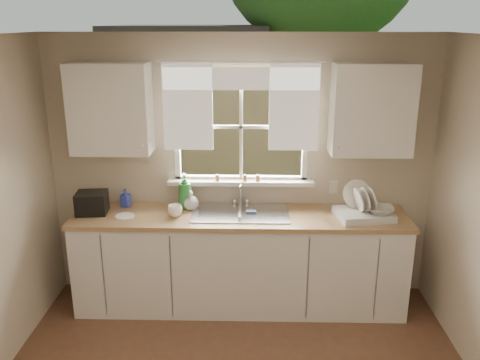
{
  "coord_description": "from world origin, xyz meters",
  "views": [
    {
      "loc": [
        0.1,
        -2.61,
        2.59
      ],
      "look_at": [
        0.0,
        1.65,
        1.25
      ],
      "focal_mm": 38.0,
      "sensor_mm": 36.0,
      "label": 1
    }
  ],
  "objects_px": {
    "soap_bottle_a": "(185,191)",
    "dish_rack": "(364,211)",
    "cup": "(175,211)",
    "black_appliance": "(92,203)"
  },
  "relations": [
    {
      "from": "soap_bottle_a",
      "to": "black_appliance",
      "type": "bearing_deg",
      "value": 170.55
    },
    {
      "from": "soap_bottle_a",
      "to": "dish_rack",
      "type": "bearing_deg",
      "value": -26.03
    },
    {
      "from": "soap_bottle_a",
      "to": "cup",
      "type": "bearing_deg",
      "value": -127.01
    },
    {
      "from": "dish_rack",
      "to": "cup",
      "type": "xyz_separation_m",
      "value": [
        -1.69,
        -0.01,
        -0.01
      ]
    },
    {
      "from": "dish_rack",
      "to": "cup",
      "type": "relative_size",
      "value": 4.07
    },
    {
      "from": "dish_rack",
      "to": "black_appliance",
      "type": "distance_m",
      "value": 2.46
    },
    {
      "from": "soap_bottle_a",
      "to": "cup",
      "type": "relative_size",
      "value": 2.59
    },
    {
      "from": "cup",
      "to": "black_appliance",
      "type": "relative_size",
      "value": 0.49
    },
    {
      "from": "dish_rack",
      "to": "black_appliance",
      "type": "xyz_separation_m",
      "value": [
        -2.46,
        0.05,
        0.04
      ]
    },
    {
      "from": "soap_bottle_a",
      "to": "cup",
      "type": "distance_m",
      "value": 0.25
    }
  ]
}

